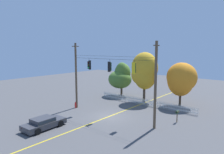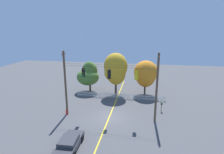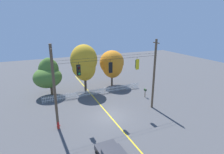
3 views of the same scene
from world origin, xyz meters
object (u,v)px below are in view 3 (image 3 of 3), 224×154
at_px(autumn_oak_far_east, 112,63).
at_px(roadside_mailbox, 145,90).
at_px(traffic_signal_eastbound_side, 110,67).
at_px(autumn_maple_mid, 84,64).
at_px(fire_hydrant, 58,125).
at_px(autumn_maple_near_fence, 48,74).
at_px(traffic_signal_northbound_secondary, 137,64).
at_px(traffic_signal_northbound_primary, 79,70).

relative_size(autumn_oak_far_east, roadside_mailbox, 4.70).
bearing_deg(traffic_signal_eastbound_side, autumn_maple_mid, 93.91).
xyz_separation_m(autumn_maple_mid, roadside_mailbox, (7.57, -5.50, -3.51)).
bearing_deg(fire_hydrant, autumn_maple_mid, 58.87).
xyz_separation_m(autumn_maple_near_fence, roadside_mailbox, (12.78, -6.60, -2.25)).
height_order(autumn_maple_near_fence, fire_hydrant, autumn_maple_near_fence).
distance_m(traffic_signal_northbound_secondary, autumn_maple_mid, 9.68).
bearing_deg(roadside_mailbox, traffic_signal_eastbound_side, -155.31).
height_order(traffic_signal_northbound_primary, fire_hydrant, traffic_signal_northbound_primary).
bearing_deg(traffic_signal_northbound_secondary, traffic_signal_eastbound_side, 180.00).
bearing_deg(traffic_signal_eastbound_side, traffic_signal_northbound_primary, 179.69).
distance_m(traffic_signal_eastbound_side, roadside_mailbox, 9.11).
relative_size(autumn_maple_near_fence, fire_hydrant, 7.08).
relative_size(autumn_maple_mid, fire_hydrant, 9.27).
xyz_separation_m(fire_hydrant, roadside_mailbox, (12.96, 3.43, 0.66)).
bearing_deg(roadside_mailbox, autumn_maple_near_fence, 152.69).
xyz_separation_m(traffic_signal_northbound_primary, autumn_maple_near_fence, (-2.34, 9.79, -2.68)).
bearing_deg(traffic_signal_eastbound_side, roadside_mailbox, 24.69).
bearing_deg(autumn_maple_mid, autumn_oak_far_east, 13.46).
relative_size(autumn_oak_far_east, fire_hydrant, 7.57).
relative_size(traffic_signal_northbound_primary, roadside_mailbox, 1.10).
relative_size(traffic_signal_northbound_secondary, autumn_oak_far_east, 0.24).
relative_size(traffic_signal_northbound_secondary, roadside_mailbox, 1.11).
distance_m(traffic_signal_northbound_primary, autumn_oak_far_east, 12.99).
xyz_separation_m(traffic_signal_eastbound_side, autumn_maple_near_fence, (-5.80, 9.81, -2.65)).
relative_size(traffic_signal_northbound_primary, fire_hydrant, 1.77).
relative_size(traffic_signal_eastbound_side, autumn_oak_far_east, 0.24).
bearing_deg(roadside_mailbox, autumn_oak_far_east, 109.15).
distance_m(autumn_maple_mid, fire_hydrant, 11.24).
bearing_deg(autumn_oak_far_east, traffic_signal_northbound_secondary, -97.19).
xyz_separation_m(traffic_signal_northbound_primary, roadside_mailbox, (10.44, 3.19, -4.93)).
distance_m(fire_hydrant, roadside_mailbox, 13.43).
xyz_separation_m(autumn_oak_far_east, roadside_mailbox, (2.35, -6.75, -2.88)).
height_order(autumn_maple_mid, roadside_mailbox, autumn_maple_mid).
relative_size(autumn_maple_near_fence, roadside_mailbox, 4.39).
height_order(traffic_signal_eastbound_side, autumn_oak_far_east, traffic_signal_eastbound_side).
distance_m(traffic_signal_northbound_secondary, fire_hydrant, 10.92).
height_order(traffic_signal_northbound_primary, roadside_mailbox, traffic_signal_northbound_primary).
height_order(autumn_oak_far_east, roadside_mailbox, autumn_oak_far_east).
bearing_deg(autumn_oak_far_east, fire_hydrant, -136.20).
bearing_deg(roadside_mailbox, traffic_signal_northbound_primary, -163.02).
bearing_deg(autumn_maple_near_fence, roadside_mailbox, -27.31).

